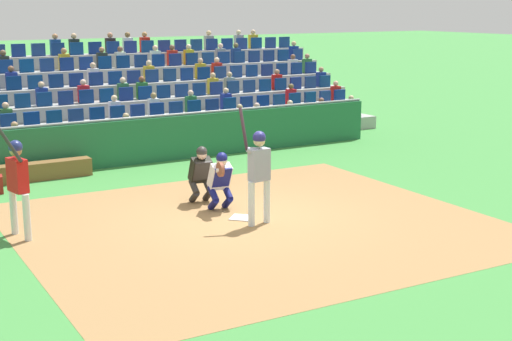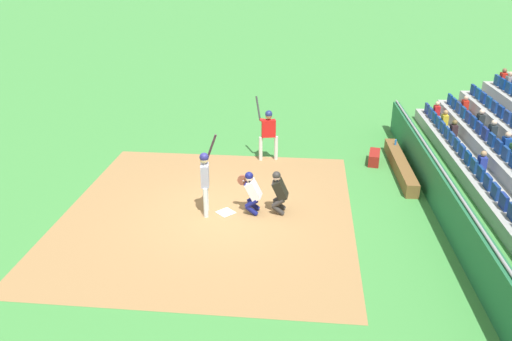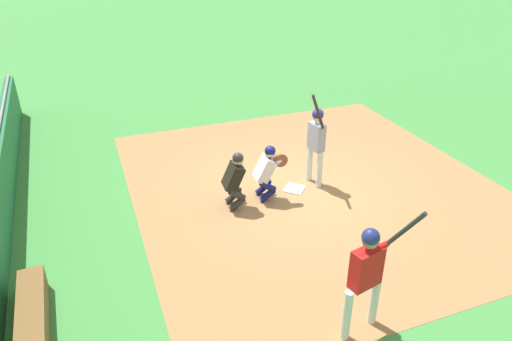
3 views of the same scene
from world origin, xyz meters
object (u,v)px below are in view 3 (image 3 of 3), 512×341
Objects in this scene: batter_at_plate at (316,138)px; catcher_crouching at (267,169)px; home_plate_marker at (294,189)px; home_plate_umpire at (235,178)px; on_deck_batter at (367,270)px.

batter_at_plate reaches higher than catcher_crouching.
catcher_crouching is at bearing -83.24° from home_plate_marker.
batter_at_plate reaches higher than home_plate_umpire.
home_plate_marker is 0.34× the size of home_plate_umpire.
on_deck_batter is at bearing -13.56° from home_plate_marker.
batter_at_plate is at bearing 97.04° from catcher_crouching.
on_deck_batter is at bearing -20.05° from batter_at_plate.
catcher_crouching is 0.99× the size of home_plate_umpire.
batter_at_plate is 1.37m from catcher_crouching.
batter_at_plate reaches higher than on_deck_batter.
catcher_crouching reaches higher than home_plate_marker.
batter_at_plate is at bearing 96.21° from home_plate_umpire.
on_deck_batter reaches higher than catcher_crouching.
catcher_crouching is 0.77m from home_plate_umpire.
home_plate_marker is 1.02m from catcher_crouching.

